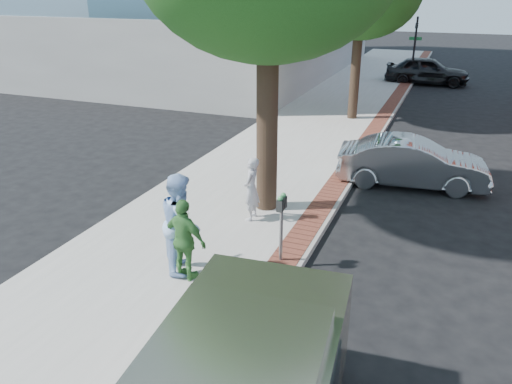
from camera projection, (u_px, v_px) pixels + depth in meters
The scene contains 12 objects.
ground at pixel (261, 249), 11.03m from camera, with size 120.00×120.00×0.00m, color black.
sidewalk at pixel (302, 142), 18.37m from camera, with size 5.00×60.00×0.15m, color #9E9991.
brick_strip at pixel (362, 146), 17.58m from camera, with size 0.60×60.00×0.01m, color brown.
curb at pixel (372, 150), 17.49m from camera, with size 0.10×60.00×0.15m, color gray.
office_base at pixel (201, 40), 33.60m from camera, with size 18.20×22.20×4.00m, color gray.
signal_near at pixel (415, 45), 28.72m from camera, with size 0.70×0.15×3.80m.
parking_meter at pixel (282, 214), 9.90m from camera, with size 0.12×0.32×1.47m.
person_gray at pixel (251, 189), 11.85m from camera, with size 0.57×0.37×1.56m, color #A9A8AD.
person_officer at pixel (182, 223), 9.65m from camera, with size 0.97×0.76×2.00m, color #9ABEEF.
person_green at pixel (185, 240), 9.37m from camera, with size 0.96×0.40×1.64m, color #42843C.
sedan_silver at pixel (412, 163), 14.32m from camera, with size 1.46×4.20×1.38m, color #A2A5A9.
bg_car at pixel (427, 71), 29.21m from camera, with size 1.90×4.72×1.61m, color black.
Camera 1 is at (3.51, -9.04, 5.39)m, focal length 35.00 mm.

